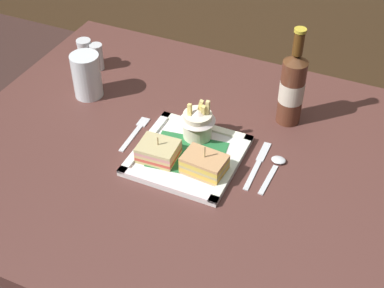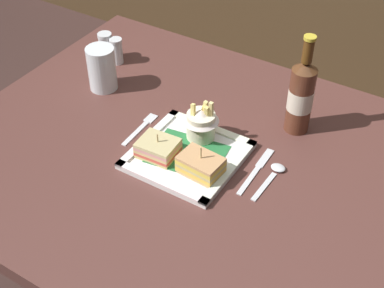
{
  "view_description": "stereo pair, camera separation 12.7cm",
  "coord_description": "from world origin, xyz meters",
  "views": [
    {
      "loc": [
        0.39,
        -0.89,
        1.6
      ],
      "look_at": [
        -0.01,
        -0.01,
        0.77
      ],
      "focal_mm": 50.64,
      "sensor_mm": 36.0,
      "label": 1
    },
    {
      "loc": [
        0.5,
        -0.83,
        1.6
      ],
      "look_at": [
        -0.01,
        -0.01,
        0.77
      ],
      "focal_mm": 50.64,
      "sensor_mm": 36.0,
      "label": 2
    }
  ],
  "objects": [
    {
      "name": "square_plate",
      "position": [
        -0.02,
        -0.02,
        0.74
      ],
      "size": [
        0.25,
        0.25,
        0.02
      ],
      "color": "white",
      "rests_on": "dining_table"
    },
    {
      "name": "water_glass",
      "position": [
        -0.37,
        0.11,
        0.79
      ],
      "size": [
        0.08,
        0.08,
        0.12
      ],
      "color": "silver",
      "rests_on": "dining_table"
    },
    {
      "name": "pepper_shaker",
      "position": [
        -0.42,
        0.23,
        0.77
      ],
      "size": [
        0.04,
        0.04,
        0.08
      ],
      "color": "silver",
      "rests_on": "dining_table"
    },
    {
      "name": "knife",
      "position": [
        0.15,
        0.03,
        0.73
      ],
      "size": [
        0.02,
        0.18,
        0.0
      ],
      "color": "silver",
      "rests_on": "dining_table"
    },
    {
      "name": "sandwich_half_left",
      "position": [
        -0.07,
        -0.05,
        0.76
      ],
      "size": [
        0.09,
        0.08,
        0.06
      ],
      "color": "tan",
      "rests_on": "square_plate"
    },
    {
      "name": "spoon",
      "position": [
        0.19,
        0.04,
        0.74
      ],
      "size": [
        0.04,
        0.13,
        0.01
      ],
      "color": "silver",
      "rests_on": "dining_table"
    },
    {
      "name": "sandwich_half_right",
      "position": [
        0.04,
        -0.05,
        0.77
      ],
      "size": [
        0.1,
        0.07,
        0.08
      ],
      "color": "tan",
      "rests_on": "square_plate"
    },
    {
      "name": "fork",
      "position": [
        -0.18,
        0.02,
        0.73
      ],
      "size": [
        0.03,
        0.14,
        0.0
      ],
      "color": "silver",
      "rests_on": "dining_table"
    },
    {
      "name": "dining_table",
      "position": [
        0.0,
        0.0,
        0.62
      ],
      "size": [
        1.21,
        0.94,
        0.73
      ],
      "color": "#55302A",
      "rests_on": "ground_plane"
    },
    {
      "name": "fries_cup",
      "position": [
        -0.02,
        0.06,
        0.79
      ],
      "size": [
        0.09,
        0.09,
        0.11
      ],
      "color": "#EEE2C7",
      "rests_on": "square_plate"
    },
    {
      "name": "salt_shaker",
      "position": [
        -0.46,
        0.23,
        0.77
      ],
      "size": [
        0.04,
        0.04,
        0.08
      ],
      "color": "silver",
      "rests_on": "dining_table"
    },
    {
      "name": "beer_bottle",
      "position": [
        0.16,
        0.22,
        0.84
      ],
      "size": [
        0.06,
        0.06,
        0.26
      ],
      "color": "brown",
      "rests_on": "dining_table"
    }
  ]
}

